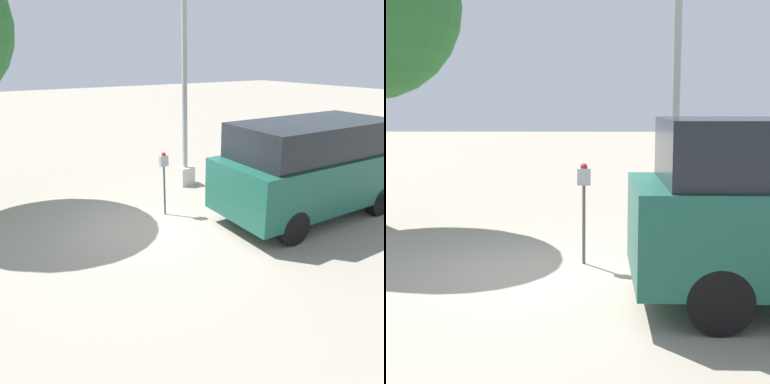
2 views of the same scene
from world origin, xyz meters
TOP-DOWN VIEW (x-y plane):
  - ground_plane at (0.00, 0.00)m, footprint 80.00×80.00m
  - parking_meter_near at (0.61, 0.60)m, footprint 0.21×0.12m
  - lamp_post at (2.24, 2.31)m, footprint 0.44×0.44m

SIDE VIEW (x-z plane):
  - ground_plane at x=0.00m, z-range 0.00..0.00m
  - parking_meter_near at x=0.61m, z-range 0.37..1.95m
  - lamp_post at x=2.24m, z-range -1.08..4.25m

